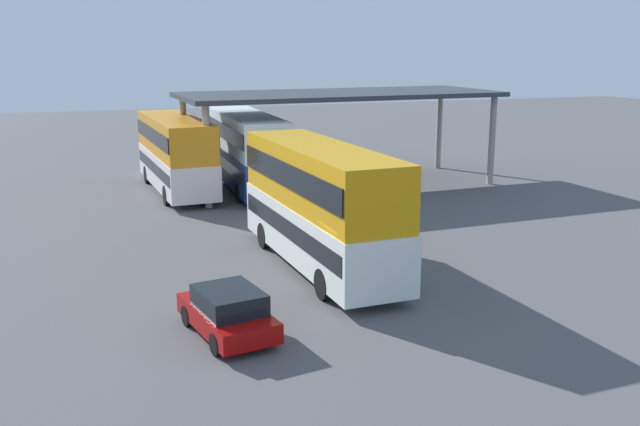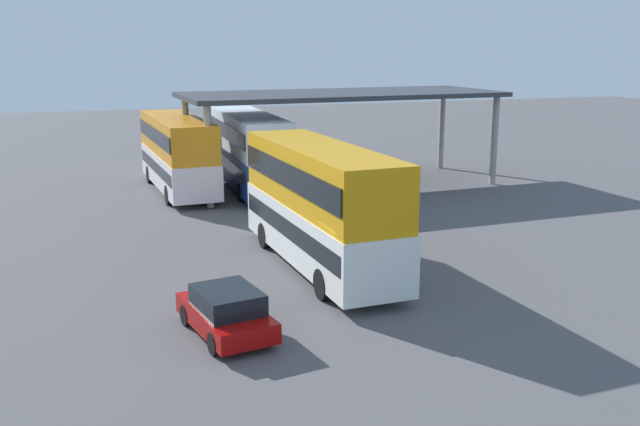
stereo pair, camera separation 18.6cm
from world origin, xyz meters
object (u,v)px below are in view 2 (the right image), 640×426
(double_decker_mid_row, at_px, (249,148))
(parked_hatchback, at_px, (226,312))
(double_decker_near_canopy, at_px, (178,151))
(double_decker_main, at_px, (320,202))

(double_decker_mid_row, bearing_deg, parked_hatchback, 166.25)
(parked_hatchback, height_order, double_decker_near_canopy, double_decker_near_canopy)
(parked_hatchback, relative_size, double_decker_near_canopy, 0.38)
(double_decker_mid_row, bearing_deg, double_decker_main, 177.77)
(double_decker_main, bearing_deg, double_decker_near_canopy, 8.50)
(double_decker_main, relative_size, double_decker_mid_row, 0.93)
(double_decker_main, relative_size, parked_hatchback, 2.63)
(double_decker_main, height_order, double_decker_near_canopy, double_decker_main)
(double_decker_near_canopy, xyz_separation_m, double_decker_mid_row, (3.85, -0.26, 0.05))
(double_decker_mid_row, bearing_deg, double_decker_near_canopy, 87.02)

